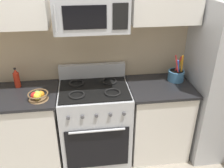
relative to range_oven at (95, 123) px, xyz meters
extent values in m
cube|color=tan|center=(0.00, 0.37, 0.83)|extent=(8.00, 0.10, 2.60)
cube|color=silver|center=(-0.99, 0.00, -0.03)|extent=(1.16, 0.57, 0.88)
cube|color=#B2B5BA|center=(0.00, 0.00, -0.02)|extent=(0.76, 0.61, 0.91)
cube|color=black|center=(0.00, -0.31, -0.11)|extent=(0.67, 0.01, 0.51)
cylinder|color=#B2B5BA|center=(0.00, -0.34, 0.15)|extent=(0.57, 0.02, 0.02)
cube|color=black|center=(0.00, 0.00, 0.44)|extent=(0.73, 0.55, 0.02)
cube|color=#B2B5BA|center=(0.00, 0.27, 0.53)|extent=(0.76, 0.06, 0.18)
torus|color=black|center=(-0.18, -0.13, 0.46)|extent=(0.17, 0.17, 0.02)
torus|color=black|center=(0.18, -0.13, 0.46)|extent=(0.17, 0.17, 0.02)
torus|color=black|center=(-0.18, 0.13, 0.46)|extent=(0.17, 0.17, 0.02)
torus|color=black|center=(0.18, 0.13, 0.46)|extent=(0.17, 0.17, 0.02)
cylinder|color=#4C4C51|center=(-0.27, -0.32, 0.32)|extent=(0.04, 0.02, 0.04)
cylinder|color=#4C4C51|center=(-0.14, -0.32, 0.32)|extent=(0.04, 0.02, 0.04)
cylinder|color=#4C4C51|center=(0.00, -0.32, 0.32)|extent=(0.04, 0.02, 0.04)
cylinder|color=#4C4C51|center=(0.14, -0.32, 0.32)|extent=(0.04, 0.02, 0.04)
cylinder|color=#4C4C51|center=(0.27, -0.32, 0.32)|extent=(0.04, 0.02, 0.04)
cube|color=silver|center=(0.74, 0.00, -0.03)|extent=(0.66, 0.57, 0.88)
cube|color=black|center=(0.74, 0.00, 0.42)|extent=(0.70, 0.61, 0.03)
cube|color=#B2B5BA|center=(0.00, 0.03, 1.24)|extent=(0.68, 0.40, 0.33)
cube|color=black|center=(-0.06, -0.17, 1.24)|extent=(0.38, 0.01, 0.20)
cube|color=black|center=(0.25, -0.17, 1.24)|extent=(0.14, 0.01, 0.23)
cylinder|color=#B2B5BA|center=(-0.31, -0.20, 1.24)|extent=(0.02, 0.02, 0.23)
cylinder|color=teal|center=(0.95, 0.10, 0.50)|extent=(0.18, 0.18, 0.12)
cylinder|color=black|center=(0.95, 0.10, 0.51)|extent=(0.15, 0.15, 0.10)
cylinder|color=blue|center=(0.96, 0.08, 0.58)|extent=(0.06, 0.03, 0.24)
cylinder|color=yellow|center=(0.99, 0.13, 0.59)|extent=(0.02, 0.03, 0.26)
cylinder|color=red|center=(0.95, 0.11, 0.60)|extent=(0.09, 0.04, 0.27)
cylinder|color=orange|center=(0.99, 0.08, 0.61)|extent=(0.04, 0.06, 0.29)
cylinder|color=red|center=(0.94, 0.07, 0.61)|extent=(0.08, 0.04, 0.29)
cone|color=brown|center=(-0.56, -0.13, 0.47)|extent=(0.20, 0.20, 0.06)
torus|color=brown|center=(-0.56, -0.13, 0.50)|extent=(0.20, 0.20, 0.01)
sphere|color=red|center=(-0.59, -0.16, 0.50)|extent=(0.08, 0.08, 0.08)
sphere|color=orange|center=(-0.53, -0.13, 0.49)|extent=(0.07, 0.07, 0.07)
sphere|color=yellow|center=(-0.56, -0.17, 0.50)|extent=(0.08, 0.08, 0.08)
sphere|color=#9EB74C|center=(-0.56, -0.14, 0.50)|extent=(0.08, 0.08, 0.08)
cylinder|color=red|center=(-0.82, 0.17, 0.52)|extent=(0.06, 0.06, 0.16)
cone|color=red|center=(-0.82, 0.17, 0.62)|extent=(0.06, 0.06, 0.05)
cylinder|color=black|center=(-0.82, 0.17, 0.65)|extent=(0.03, 0.03, 0.01)
camera|label=1|loc=(-0.10, -2.29, 1.70)|focal=39.15mm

